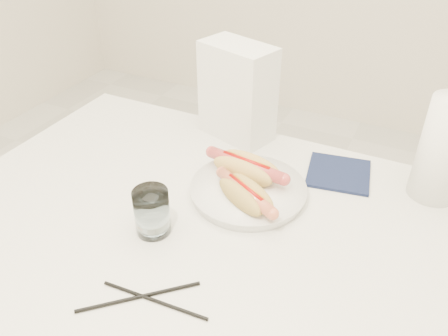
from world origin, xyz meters
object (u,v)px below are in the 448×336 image
at_px(water_glass, 152,212).
at_px(hotdog_left, 246,168).
at_px(plate, 248,191).
at_px(hotdog_right, 246,195).
at_px(paper_towel_roll, 444,150).
at_px(napkin_box, 237,92).
at_px(table, 216,245).

bearing_deg(water_glass, hotdog_left, 65.27).
bearing_deg(plate, hotdog_left, 121.40).
bearing_deg(plate, hotdog_right, -73.35).
bearing_deg(hotdog_left, paper_towel_roll, 29.89).
height_order(hotdog_left, paper_towel_roll, paper_towel_roll).
bearing_deg(napkin_box, plate, -42.07).
xyz_separation_m(table, paper_towel_roll, (0.39, 0.30, 0.18)).
xyz_separation_m(table, water_glass, (-0.10, -0.07, 0.11)).
distance_m(table, plate, 0.14).
distance_m(hotdog_left, paper_towel_roll, 0.42).
height_order(hotdog_right, napkin_box, napkin_box).
bearing_deg(hotdog_left, table, -81.66).
xyz_separation_m(hotdog_right, napkin_box, (-0.15, 0.28, 0.08)).
xyz_separation_m(hotdog_right, paper_towel_roll, (0.35, 0.23, 0.07)).
bearing_deg(hotdog_left, plate, -49.76).
bearing_deg(napkin_box, water_glass, -70.74).
height_order(plate, hotdog_right, hotdog_right).
xyz_separation_m(hotdog_left, hotdog_right, (0.04, -0.09, -0.00)).
distance_m(water_glass, paper_towel_roll, 0.62).
bearing_deg(hotdog_left, napkin_box, 128.72).
bearing_deg(plate, paper_towel_roll, 26.63).
bearing_deg(hotdog_right, paper_towel_roll, 62.60).
bearing_deg(water_glass, napkin_box, 91.45).
bearing_deg(water_glass, plate, 56.81).
height_order(hotdog_right, water_glass, water_glass).
bearing_deg(water_glass, paper_towel_roll, 37.33).
distance_m(water_glass, napkin_box, 0.43).
xyz_separation_m(hotdog_right, water_glass, (-0.14, -0.14, 0.01)).
relative_size(table, napkin_box, 4.81).
distance_m(hotdog_right, water_glass, 0.20).
relative_size(hotdog_right, napkin_box, 0.65).
distance_m(hotdog_left, hotdog_right, 0.09).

